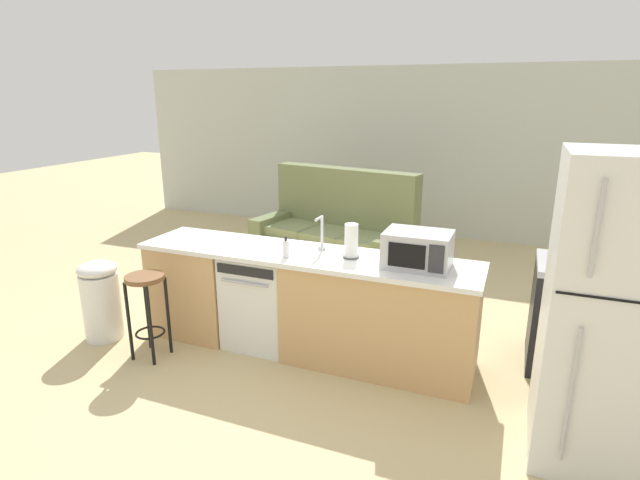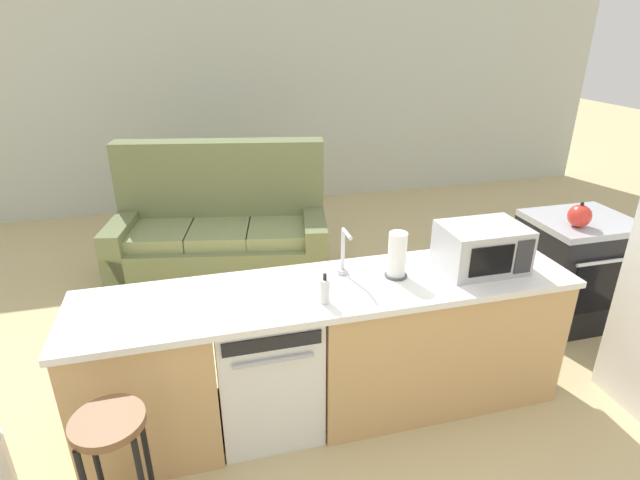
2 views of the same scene
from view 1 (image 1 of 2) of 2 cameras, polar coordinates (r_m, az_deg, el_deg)
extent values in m
plane|color=tan|center=(4.60, -3.55, -11.98)|extent=(24.00, 24.00, 0.00)
cube|color=beige|center=(8.02, 11.45, 9.74)|extent=(10.00, 0.06, 2.60)
cube|color=tan|center=(4.85, -13.59, -5.25)|extent=(0.75, 0.62, 0.86)
cube|color=tan|center=(4.15, 6.83, -8.72)|extent=(1.55, 0.62, 0.86)
cube|color=white|center=(4.19, -1.90, -1.72)|extent=(2.94, 0.66, 0.04)
cube|color=brown|center=(4.52, -1.80, -11.89)|extent=(2.86, 0.56, 0.08)
cube|color=white|center=(4.52, -6.52, -6.67)|extent=(0.58, 0.58, 0.84)
cube|color=black|center=(4.15, -8.62, -3.55)|extent=(0.52, 0.01, 0.08)
cylinder|color=#B2B2B7|center=(4.17, -8.66, -4.90)|extent=(0.44, 0.02, 0.02)
cube|color=black|center=(4.58, 27.70, -8.16)|extent=(0.76, 0.64, 0.85)
cube|color=black|center=(4.27, 28.14, -9.37)|extent=(0.53, 0.01, 0.43)
cylinder|color=silver|center=(4.16, 28.59, -6.64)|extent=(0.61, 0.03, 0.03)
cube|color=#A8AAB2|center=(4.43, 28.46, -2.83)|extent=(0.76, 0.64, 0.05)
torus|color=black|center=(4.28, 26.40, -2.89)|extent=(0.16, 0.16, 0.01)
torus|color=black|center=(4.33, 30.89, -3.33)|extent=(0.16, 0.16, 0.01)
torus|color=black|center=(4.52, 26.20, -1.88)|extent=(0.16, 0.16, 0.01)
torus|color=black|center=(4.57, 30.46, -2.32)|extent=(0.16, 0.16, 0.01)
cube|color=silver|center=(3.38, 30.42, -7.43)|extent=(0.72, 0.70, 1.89)
cylinder|color=#B2B2B7|center=(2.82, 29.14, 1.03)|extent=(0.02, 0.02, 0.50)
cylinder|color=#B2B2B7|center=(3.18, 26.71, -15.67)|extent=(0.02, 0.02, 0.82)
cube|color=black|center=(2.97, 31.93, -6.01)|extent=(0.68, 0.01, 0.01)
cube|color=#B7B7BC|center=(3.87, 11.10, -1.07)|extent=(0.50, 0.36, 0.28)
cube|color=black|center=(3.71, 9.86, -1.79)|extent=(0.27, 0.01, 0.18)
cube|color=#2D2D33|center=(3.67, 13.14, -2.16)|extent=(0.11, 0.01, 0.21)
cylinder|color=silver|center=(4.26, 0.23, -0.89)|extent=(0.07, 0.07, 0.03)
cylinder|color=silver|center=(4.22, 0.23, 0.99)|extent=(0.02, 0.02, 0.26)
cylinder|color=silver|center=(4.13, -0.13, 2.49)|extent=(0.02, 0.14, 0.02)
cylinder|color=#4C4C51|center=(4.07, 3.56, -1.93)|extent=(0.14, 0.14, 0.01)
cylinder|color=white|center=(4.02, 3.60, -0.02)|extent=(0.11, 0.11, 0.27)
cylinder|color=silver|center=(4.06, -3.92, -1.03)|extent=(0.06, 0.06, 0.14)
cylinder|color=black|center=(4.03, -3.94, 0.16)|extent=(0.02, 0.02, 0.04)
sphere|color=red|center=(4.25, 26.60, -1.73)|extent=(0.17, 0.17, 0.17)
sphere|color=black|center=(4.23, 26.76, -0.51)|extent=(0.03, 0.03, 0.03)
cone|color=red|center=(4.26, 27.71, -1.63)|extent=(0.08, 0.04, 0.06)
cylinder|color=brown|center=(4.38, -19.42, -4.10)|extent=(0.32, 0.32, 0.04)
cylinder|color=black|center=(4.51, -21.00, -8.74)|extent=(0.03, 0.03, 0.70)
cylinder|color=black|center=(4.37, -18.81, -9.33)|extent=(0.03, 0.03, 0.70)
cylinder|color=black|center=(4.66, -19.14, -7.73)|extent=(0.03, 0.03, 0.70)
cylinder|color=black|center=(4.52, -16.97, -8.27)|extent=(0.03, 0.03, 0.70)
torus|color=black|center=(4.57, -18.83, -9.99)|extent=(0.25, 0.25, 0.02)
cylinder|color=white|center=(5.02, -23.66, -6.95)|extent=(0.34, 0.34, 0.62)
ellipsoid|color=white|center=(4.90, -24.14, -3.07)|extent=(0.35, 0.35, 0.14)
cube|color=#667047|center=(6.39, 1.32, -1.62)|extent=(2.14, 1.28, 0.42)
cube|color=#667047|center=(6.54, 2.88, 2.68)|extent=(2.01, 0.63, 1.27)
cube|color=#667047|center=(6.85, -5.07, 0.46)|extent=(0.37, 0.92, 0.62)
cube|color=#667047|center=(5.95, 8.69, -2.15)|extent=(0.37, 0.92, 0.62)
cube|color=#7D8959|center=(6.57, -2.97, 1.33)|extent=(0.67, 0.73, 0.12)
cube|color=#7D8959|center=(6.27, 1.09, 0.62)|extent=(0.67, 0.73, 0.12)
cube|color=#7D8959|center=(6.00, 5.53, -0.17)|extent=(0.67, 0.73, 0.12)
camera|label=2|loc=(2.62, -42.24, 15.04)|focal=28.00mm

